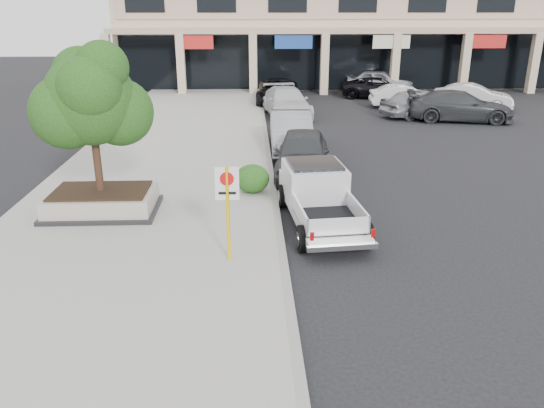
{
  "coord_description": "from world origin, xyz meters",
  "views": [
    {
      "loc": [
        -2.31,
        -10.95,
        5.79
      ],
      "look_at": [
        -1.77,
        1.5,
        1.17
      ],
      "focal_mm": 35.0,
      "sensor_mm": 36.0,
      "label": 1
    }
  ],
  "objects": [
    {
      "name": "curb_car_d",
      "position": [
        -0.47,
        23.32,
        0.77
      ],
      "size": [
        2.99,
        5.75,
        1.55
      ],
      "primitive_type": "imported",
      "rotation": [
        0.0,
        0.0,
        -0.08
      ],
      "color": "black",
      "rests_on": "ground"
    },
    {
      "name": "curb_car_b",
      "position": [
        -0.52,
        11.43,
        0.81
      ],
      "size": [
        1.8,
        4.95,
        1.62
      ],
      "primitive_type": "imported",
      "rotation": [
        0.0,
        0.0,
        -0.02
      ],
      "color": "gray",
      "rests_on": "ground"
    },
    {
      "name": "planter_tree",
      "position": [
        -6.53,
        3.99,
        3.41
      ],
      "size": [
        2.9,
        2.55,
        4.0
      ],
      "color": "black",
      "rests_on": "planter"
    },
    {
      "name": "lot_car_c",
      "position": [
        9.08,
        17.31,
        0.81
      ],
      "size": [
        5.91,
        3.32,
        1.62
      ],
      "primitive_type": "imported",
      "rotation": [
        0.0,
        0.0,
        1.37
      ],
      "color": "#313336",
      "rests_on": "ground"
    },
    {
      "name": "sidewalk",
      "position": [
        -5.5,
        6.0,
        0.07
      ],
      "size": [
        8.0,
        52.0,
        0.15
      ],
      "primitive_type": "cube",
      "color": "gray",
      "rests_on": "ground"
    },
    {
      "name": "ground",
      "position": [
        0.0,
        0.0,
        0.0
      ],
      "size": [
        120.0,
        120.0,
        0.0
      ],
      "primitive_type": "plane",
      "color": "black",
      "rests_on": "ground"
    },
    {
      "name": "strip_mall",
      "position": [
        8.0,
        33.93,
        4.75
      ],
      "size": [
        40.55,
        12.43,
        9.5
      ],
      "color": "tan",
      "rests_on": "ground"
    },
    {
      "name": "lot_car_b",
      "position": [
        7.27,
        21.56,
        0.7
      ],
      "size": [
        4.31,
        1.75,
        1.39
      ],
      "primitive_type": "imported",
      "rotation": [
        0.0,
        0.0,
        1.51
      ],
      "color": "silver",
      "rests_on": "ground"
    },
    {
      "name": "lot_car_a",
      "position": [
        7.24,
        18.62,
        0.78
      ],
      "size": [
        4.91,
        3.52,
        1.55
      ],
      "primitive_type": "imported",
      "rotation": [
        0.0,
        0.0,
        1.99
      ],
      "color": "#93959A",
      "rests_on": "ground"
    },
    {
      "name": "curb",
      "position": [
        -1.55,
        6.0,
        0.07
      ],
      "size": [
        0.2,
        52.0,
        0.15
      ],
      "primitive_type": "cube",
      "color": "gray",
      "rests_on": "ground"
    },
    {
      "name": "lot_car_d",
      "position": [
        6.52,
        25.32,
        0.68
      ],
      "size": [
        5.28,
        3.31,
        1.36
      ],
      "primitive_type": "imported",
      "rotation": [
        0.0,
        0.0,
        1.34
      ],
      "color": "black",
      "rests_on": "ground"
    },
    {
      "name": "no_parking_sign",
      "position": [
        -2.84,
        0.51,
        1.63
      ],
      "size": [
        0.55,
        0.09,
        2.3
      ],
      "color": "yellow",
      "rests_on": "sidewalk"
    },
    {
      "name": "planter",
      "position": [
        -6.67,
        3.83,
        0.48
      ],
      "size": [
        3.2,
        2.2,
        0.68
      ],
      "color": "black",
      "rests_on": "sidewalk"
    },
    {
      "name": "curb_car_a",
      "position": [
        -0.38,
        7.83,
        0.81
      ],
      "size": [
        2.47,
        4.93,
        1.61
      ],
      "primitive_type": "imported",
      "rotation": [
        0.0,
        0.0,
        -0.12
      ],
      "color": "#323537",
      "rests_on": "ground"
    },
    {
      "name": "curb_car_c",
      "position": [
        -0.19,
        19.11,
        0.79
      ],
      "size": [
        2.85,
        5.67,
        1.58
      ],
      "primitive_type": "imported",
      "rotation": [
        0.0,
        0.0,
        0.12
      ],
      "color": "silver",
      "rests_on": "ground"
    },
    {
      "name": "pickup_truck",
      "position": [
        -0.35,
        2.91,
        0.8
      ],
      "size": [
        2.33,
        5.2,
        1.59
      ],
      "primitive_type": null,
      "rotation": [
        0.0,
        0.0,
        0.09
      ],
      "color": "silver",
      "rests_on": "ground"
    },
    {
      "name": "hedge",
      "position": [
        -2.24,
        5.38,
        0.62
      ],
      "size": [
        1.1,
        0.99,
        0.93
      ],
      "primitive_type": "ellipsoid",
      "color": "#144112",
      "rests_on": "sidewalk"
    },
    {
      "name": "lot_car_e",
      "position": [
        7.18,
        27.63,
        0.81
      ],
      "size": [
        5.13,
        3.62,
        1.62
      ],
      "primitive_type": "imported",
      "rotation": [
        0.0,
        0.0,
        1.17
      ],
      "color": "#B0B3B9",
      "rests_on": "ground"
    },
    {
      "name": "lot_car_f",
      "position": [
        11.21,
        20.78,
        0.76
      ],
      "size": [
        4.86,
        3.15,
        1.51
      ],
      "primitive_type": "imported",
      "rotation": [
        0.0,
        0.0,
        1.2
      ],
      "color": "silver",
      "rests_on": "ground"
    }
  ]
}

